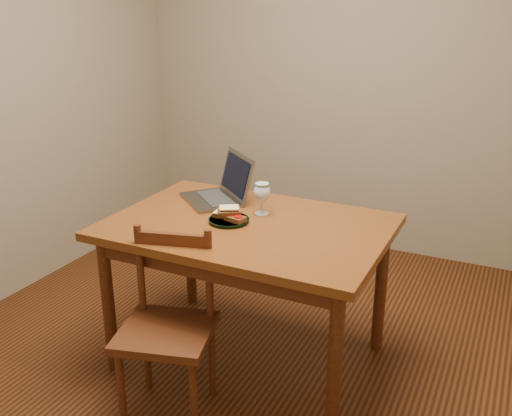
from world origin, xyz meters
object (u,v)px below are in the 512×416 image
at_px(chair, 167,319).
at_px(plate, 229,220).
at_px(table, 248,240).
at_px(laptop, 223,188).
at_px(milk_glass, 262,199).

xyz_separation_m(chair, plate, (0.05, 0.47, 0.30)).
relative_size(table, laptop, 2.89).
distance_m(chair, laptop, 0.83).
relative_size(milk_glass, laptop, 0.36).
height_order(chair, milk_glass, milk_glass).
bearing_deg(table, chair, -106.12).
bearing_deg(chair, table, 58.54).
distance_m(table, milk_glass, 0.22).
xyz_separation_m(table, plate, (-0.09, -0.03, 0.09)).
bearing_deg(chair, plate, 67.98).
height_order(plate, laptop, laptop).
distance_m(table, plate, 0.13).
relative_size(chair, laptop, 1.05).
bearing_deg(chair, laptop, 84.60).
distance_m(milk_glass, laptop, 0.30).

